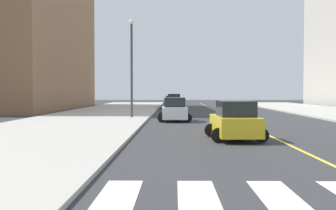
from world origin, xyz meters
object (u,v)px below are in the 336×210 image
(car_red_nearest, at_px, (174,101))
(street_lamp, at_px, (132,60))
(car_white_fourth, at_px, (174,110))
(car_yellow_second, at_px, (235,122))
(car_blue_third, at_px, (172,103))

(car_red_nearest, relative_size, street_lamp, 0.54)
(car_red_nearest, bearing_deg, car_white_fourth, -88.10)
(car_yellow_second, distance_m, car_white_fourth, 13.04)
(car_white_fourth, xyz_separation_m, street_lamp, (-3.63, 2.89, 4.11))
(car_blue_third, bearing_deg, street_lamp, -98.24)
(car_red_nearest, xyz_separation_m, car_yellow_second, (2.98, -40.62, -0.04))
(car_yellow_second, xyz_separation_m, car_blue_third, (-3.26, 34.96, -0.06))
(car_red_nearest, height_order, car_yellow_second, car_red_nearest)
(car_red_nearest, relative_size, car_yellow_second, 1.04)
(car_yellow_second, bearing_deg, street_lamp, 110.45)
(car_red_nearest, relative_size, car_white_fourth, 1.06)
(car_red_nearest, distance_m, car_white_fourth, 27.91)
(car_yellow_second, relative_size, car_blue_third, 1.08)
(car_blue_third, relative_size, street_lamp, 0.48)
(car_yellow_second, bearing_deg, car_blue_third, 92.93)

